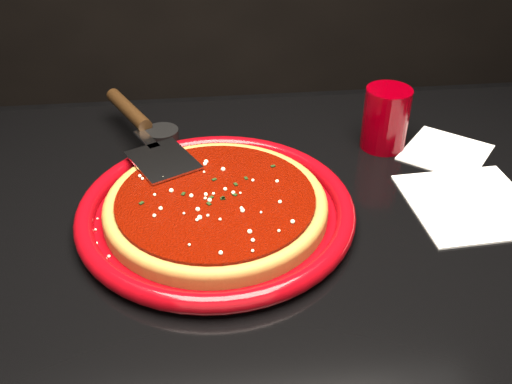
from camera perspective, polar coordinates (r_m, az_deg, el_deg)
plate at (r=0.81m, az=-3.99°, el=-1.79°), size 0.48×0.48×0.03m
pizza_crust at (r=0.81m, az=-4.01°, el=-1.53°), size 0.38×0.38×0.02m
pizza_crust_rim at (r=0.80m, az=-4.03°, el=-1.08°), size 0.38×0.38×0.02m
pizza_sauce at (r=0.80m, az=-4.05°, el=-0.75°), size 0.34×0.34×0.01m
parmesan_dusting at (r=0.79m, az=-4.07°, el=-0.29°), size 0.27×0.27×0.01m
basil_flecks at (r=0.80m, az=-4.07°, el=-0.36°), size 0.25×0.25×0.00m
pizza_server at (r=0.95m, az=-11.02°, el=6.13°), size 0.25×0.36×0.03m
cup at (r=0.98m, az=12.84°, el=7.18°), size 0.10×0.10×0.11m
napkin_a at (r=0.90m, az=20.63°, el=-1.11°), size 0.19×0.19×0.00m
napkin_b at (r=1.02m, az=18.44°, el=3.78°), size 0.18×0.19×0.00m
ramekin at (r=0.97m, az=-9.32°, el=5.04°), size 0.06×0.06×0.04m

